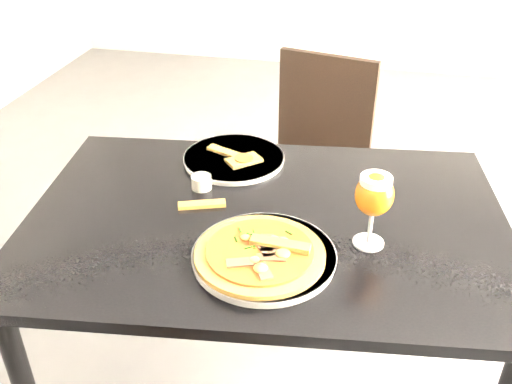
% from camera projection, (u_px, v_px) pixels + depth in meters
% --- Properties ---
extents(ground, '(6.00, 6.00, 0.00)m').
position_uv_depth(ground, '(355.00, 347.00, 2.05)').
color(ground, '#59595B').
rests_on(ground, ground).
extents(dining_table, '(1.29, 0.94, 0.75)m').
position_uv_depth(dining_table, '(266.00, 245.00, 1.48)').
color(dining_table, black).
rests_on(dining_table, ground).
extents(chair_far, '(0.49, 0.49, 0.88)m').
position_uv_depth(chair_far, '(312.00, 162.00, 2.23)').
color(chair_far, black).
rests_on(chair_far, ground).
extents(plate_main, '(0.39, 0.39, 0.02)m').
position_uv_depth(plate_main, '(264.00, 256.00, 1.28)').
color(plate_main, silver).
rests_on(plate_main, dining_table).
extents(pizza, '(0.29, 0.29, 0.03)m').
position_uv_depth(pizza, '(260.00, 253.00, 1.26)').
color(pizza, brown).
rests_on(pizza, plate_main).
extents(plate_second, '(0.34, 0.34, 0.02)m').
position_uv_depth(plate_second, '(234.00, 159.00, 1.67)').
color(plate_second, silver).
rests_on(plate_second, dining_table).
extents(crust_scraps, '(0.18, 0.13, 0.01)m').
position_uv_depth(crust_scraps, '(237.00, 157.00, 1.65)').
color(crust_scraps, brown).
rests_on(crust_scraps, plate_second).
extents(loose_crust, '(0.12, 0.07, 0.01)m').
position_uv_depth(loose_crust, '(202.00, 204.00, 1.47)').
color(loose_crust, brown).
rests_on(loose_crust, dining_table).
extents(sauce_cup, '(0.06, 0.06, 0.04)m').
position_uv_depth(sauce_cup, '(201.00, 182.00, 1.54)').
color(sauce_cup, '#B7B4A5').
rests_on(sauce_cup, dining_table).
extents(beer_glass, '(0.09, 0.09, 0.18)m').
position_uv_depth(beer_glass, '(374.00, 195.00, 1.26)').
color(beer_glass, '#B0B3B9').
rests_on(beer_glass, dining_table).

